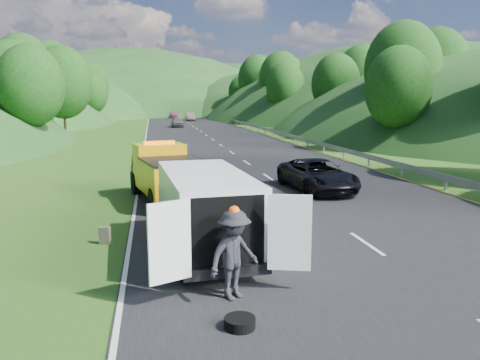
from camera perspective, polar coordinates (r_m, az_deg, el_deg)
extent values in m
plane|color=#38661E|center=(15.32, 1.63, -6.22)|extent=(320.00, 320.00, 0.00)
cube|color=black|center=(54.89, -4.14, 5.46)|extent=(14.00, 200.00, 0.02)
cube|color=gray|center=(68.34, 0.79, 6.35)|extent=(0.06, 140.00, 1.52)
cylinder|color=black|center=(21.51, -12.54, -0.42)|extent=(0.53, 1.01, 0.96)
cylinder|color=black|center=(21.89, -7.84, -0.10)|extent=(0.53, 1.01, 0.96)
cylinder|color=black|center=(17.81, -10.36, -2.48)|extent=(0.53, 1.01, 0.96)
cylinder|color=black|center=(18.27, -4.76, -2.04)|extent=(0.53, 1.01, 0.96)
cube|color=#DA9A0B|center=(20.75, -9.76, 1.85)|extent=(2.34, 1.93, 1.83)
cube|color=#DA9A0B|center=(18.71, -8.26, 0.27)|extent=(2.74, 3.63, 1.25)
cube|color=black|center=(18.61, -8.31, 2.31)|extent=(2.74, 3.63, 0.10)
cube|color=black|center=(21.95, -10.39, 0.87)|extent=(2.12, 1.53, 0.67)
cube|color=black|center=(22.53, -10.69, 0.60)|extent=(2.01, 0.61, 0.48)
cube|color=#DA9A0B|center=(22.18, -10.63, 2.59)|extent=(2.04, 1.14, 1.05)
cube|color=orange|center=(20.64, -9.84, 4.49)|extent=(1.37, 0.51, 0.15)
cube|color=black|center=(21.36, -10.19, 2.97)|extent=(1.80, 0.45, 0.86)
cylinder|color=black|center=(14.67, -8.94, -5.43)|extent=(0.36, 0.82, 0.80)
cylinder|color=black|center=(14.95, -2.00, -5.03)|extent=(0.36, 0.82, 0.80)
cylinder|color=black|center=(11.43, -7.18, -9.86)|extent=(0.36, 0.82, 0.80)
cylinder|color=black|center=(11.78, 1.69, -9.18)|extent=(0.36, 0.82, 0.80)
cube|color=white|center=(12.82, -4.20, -3.18)|extent=(2.42, 5.36, 1.86)
cube|color=white|center=(15.57, -6.03, -2.38)|extent=(2.07, 1.04, 1.00)
cube|color=black|center=(15.22, -5.97, 0.42)|extent=(1.88, 0.47, 0.84)
cube|color=black|center=(10.39, -1.62, -6.29)|extent=(1.71, 0.22, 1.61)
cube|color=white|center=(9.76, -8.56, -7.48)|extent=(0.90, 0.44, 1.71)
cube|color=white|center=(10.34, 6.07, -6.42)|extent=(0.93, 0.32, 1.71)
cube|color=black|center=(10.59, -1.47, -11.14)|extent=(2.01, 0.29, 0.25)
imported|color=silver|center=(15.44, -8.13, -6.18)|extent=(0.66, 0.74, 1.67)
imported|color=tan|center=(15.35, -4.44, -6.20)|extent=(0.61, 0.53, 1.07)
imported|color=black|center=(10.39, -0.71, -14.26)|extent=(1.45, 1.26, 1.95)
cube|color=#5C5945|center=(14.48, -16.15, -6.50)|extent=(0.36, 0.26, 0.52)
cylinder|color=black|center=(9.19, -0.03, -17.67)|extent=(0.59, 0.59, 0.20)
imported|color=black|center=(22.17, 9.34, -1.28)|extent=(2.80, 5.35, 1.44)
imported|color=#4A4A4F|center=(71.02, -7.60, 6.40)|extent=(1.72, 4.28, 1.46)
imported|color=brown|center=(91.26, -6.07, 7.20)|extent=(1.61, 4.62, 1.52)
imported|color=#AC5676|center=(104.94, -8.01, 7.51)|extent=(2.04, 5.02, 1.46)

